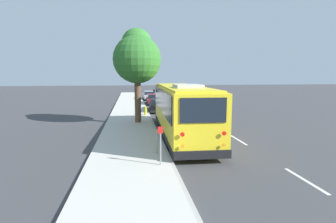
# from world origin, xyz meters

# --- Properties ---
(ground_plane) EXTENTS (160.00, 160.00, 0.00)m
(ground_plane) POSITION_xyz_m (0.00, 0.00, 0.00)
(ground_plane) COLOR #3D3D3F
(sidewalk_slab) EXTENTS (80.00, 3.49, 0.15)m
(sidewalk_slab) POSITION_xyz_m (0.00, 3.57, 0.07)
(sidewalk_slab) COLOR beige
(sidewalk_slab) RESTS_ON ground
(curb_strip) EXTENTS (80.00, 0.14, 0.15)m
(curb_strip) POSITION_xyz_m (0.00, 1.76, 0.07)
(curb_strip) COLOR #AAA69D
(curb_strip) RESTS_ON ground
(shuttle_bus) EXTENTS (11.18, 2.80, 3.26)m
(shuttle_bus) POSITION_xyz_m (0.72, 0.32, 1.74)
(shuttle_bus) COLOR yellow
(shuttle_bus) RESTS_ON ground
(parked_sedan_black) EXTENTS (4.60, 2.03, 1.28)m
(parked_sedan_black) POSITION_xyz_m (11.98, 0.65, 0.59)
(parked_sedan_black) COLOR black
(parked_sedan_black) RESTS_ON ground
(parked_sedan_maroon) EXTENTS (4.30, 1.71, 1.31)m
(parked_sedan_maroon) POSITION_xyz_m (18.55, 0.54, 0.61)
(parked_sedan_maroon) COLOR maroon
(parked_sedan_maroon) RESTS_ON ground
(parked_sedan_silver) EXTENTS (4.70, 1.81, 1.31)m
(parked_sedan_silver) POSITION_xyz_m (25.07, 0.69, 0.61)
(parked_sedan_silver) COLOR #A8AAAF
(parked_sedan_silver) RESTS_ON ground
(street_tree) EXTENTS (3.62, 3.62, 7.13)m
(street_tree) POSITION_xyz_m (5.11, 2.88, 5.14)
(street_tree) COLOR brown
(street_tree) RESTS_ON sidewalk_slab
(sign_post_near) EXTENTS (0.06, 0.22, 1.58)m
(sign_post_near) POSITION_xyz_m (-4.87, 2.26, 0.96)
(sign_post_near) COLOR gray
(sign_post_near) RESTS_ON sidewalk_slab
(sign_post_far) EXTENTS (0.06, 0.06, 1.17)m
(sign_post_far) POSITION_xyz_m (-3.32, 2.26, 0.73)
(sign_post_far) COLOR gray
(sign_post_far) RESTS_ON sidewalk_slab
(fire_hydrant) EXTENTS (0.22, 0.22, 0.81)m
(fire_hydrant) POSITION_xyz_m (8.49, 2.12, 0.55)
(fire_hydrant) COLOR gold
(fire_hydrant) RESTS_ON sidewalk_slab
(lane_stripe_behind) EXTENTS (2.40, 0.14, 0.01)m
(lane_stripe_behind) POSITION_xyz_m (-6.83, -2.77, 0.00)
(lane_stripe_behind) COLOR silver
(lane_stripe_behind) RESTS_ON ground
(lane_stripe_mid) EXTENTS (2.40, 0.14, 0.01)m
(lane_stripe_mid) POSITION_xyz_m (-0.83, -2.77, 0.00)
(lane_stripe_mid) COLOR silver
(lane_stripe_mid) RESTS_ON ground
(lane_stripe_ahead) EXTENTS (2.40, 0.14, 0.01)m
(lane_stripe_ahead) POSITION_xyz_m (5.17, -2.77, 0.00)
(lane_stripe_ahead) COLOR silver
(lane_stripe_ahead) RESTS_ON ground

